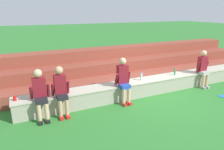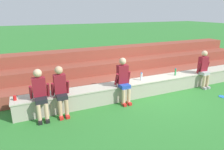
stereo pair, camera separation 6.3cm
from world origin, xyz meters
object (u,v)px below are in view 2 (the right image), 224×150
at_px(water_bottle_near_left, 175,72).
at_px(person_center, 123,79).
at_px(frisbee, 222,97).
at_px(person_right_of_center, 204,68).
at_px(water_bottle_mid_right, 141,77).
at_px(person_far_left, 40,93).
at_px(person_left_of_center, 61,89).
at_px(plastic_cup_right_end, 15,98).

bearing_deg(water_bottle_near_left, person_center, -173.39).
relative_size(person_center, frisbee, 6.57).
height_order(person_right_of_center, water_bottle_mid_right, person_right_of_center).
xyz_separation_m(person_far_left, person_left_of_center, (0.56, -0.01, 0.01)).
height_order(water_bottle_mid_right, frisbee, water_bottle_mid_right).
xyz_separation_m(water_bottle_mid_right, plastic_cup_right_end, (-4.07, -0.01, -0.07)).
xyz_separation_m(person_left_of_center, water_bottle_near_left, (4.35, 0.29, -0.11)).
height_order(person_center, plastic_cup_right_end, person_center).
relative_size(person_left_of_center, person_right_of_center, 0.99).
relative_size(person_far_left, water_bottle_near_left, 5.12).
bearing_deg(person_far_left, person_center, 0.23).
xyz_separation_m(person_right_of_center, frisbee, (-0.11, -1.03, -0.78)).
bearing_deg(person_right_of_center, person_center, 179.56).
distance_m(person_far_left, frisbee, 6.06).
relative_size(person_far_left, water_bottle_mid_right, 5.02).
bearing_deg(frisbee, person_center, 162.57).
height_order(person_left_of_center, person_center, person_center).
xyz_separation_m(plastic_cup_right_end, frisbee, (6.57, -1.36, -0.60)).
distance_m(water_bottle_near_left, plastic_cup_right_end, 5.55).
relative_size(water_bottle_near_left, water_bottle_mid_right, 0.98).
bearing_deg(water_bottle_mid_right, water_bottle_near_left, -1.42).
relative_size(person_far_left, person_left_of_center, 0.98).
height_order(water_bottle_near_left, water_bottle_mid_right, water_bottle_mid_right).
xyz_separation_m(person_center, plastic_cup_right_end, (-3.20, 0.30, -0.20)).
bearing_deg(person_right_of_center, water_bottle_mid_right, 172.65).
distance_m(person_far_left, person_center, 2.55).
xyz_separation_m(person_center, person_right_of_center, (3.48, -0.03, -0.02)).
bearing_deg(person_center, water_bottle_near_left, 6.61).
relative_size(person_far_left, plastic_cup_right_end, 11.01).
bearing_deg(person_center, frisbee, -17.43).
bearing_deg(person_right_of_center, frisbee, -96.13).
bearing_deg(person_left_of_center, person_right_of_center, -0.09).
distance_m(person_far_left, plastic_cup_right_end, 0.74).
relative_size(person_right_of_center, water_bottle_near_left, 5.24).
height_order(person_right_of_center, frisbee, person_right_of_center).
bearing_deg(water_bottle_mid_right, person_far_left, -174.65).
distance_m(person_right_of_center, plastic_cup_right_end, 6.69).
bearing_deg(person_far_left, plastic_cup_right_end, 154.16).
bearing_deg(person_far_left, water_bottle_near_left, 3.30).
bearing_deg(person_right_of_center, plastic_cup_right_end, 177.18).
bearing_deg(person_far_left, water_bottle_mid_right, 5.35).
xyz_separation_m(person_far_left, person_right_of_center, (6.03, -0.02, 0.02)).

